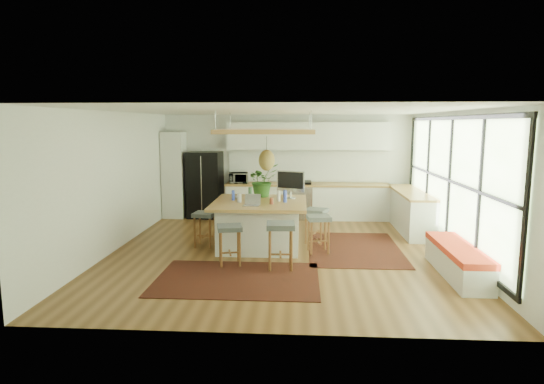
# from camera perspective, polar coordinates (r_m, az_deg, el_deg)

# --- Properties ---
(floor) EXTENTS (7.00, 7.00, 0.00)m
(floor) POSITION_cam_1_polar(r_m,az_deg,el_deg) (8.94, 1.08, -7.49)
(floor) COLOR brown
(floor) RESTS_ON ground
(ceiling) EXTENTS (7.00, 7.00, 0.00)m
(ceiling) POSITION_cam_1_polar(r_m,az_deg,el_deg) (8.59, 1.14, 10.10)
(ceiling) COLOR white
(ceiling) RESTS_ON ground
(wall_back) EXTENTS (6.50, 0.00, 6.50)m
(wall_back) POSITION_cam_1_polar(r_m,az_deg,el_deg) (12.14, 1.85, 3.27)
(wall_back) COLOR silver
(wall_back) RESTS_ON ground
(wall_front) EXTENTS (6.50, 0.00, 6.50)m
(wall_front) POSITION_cam_1_polar(r_m,az_deg,el_deg) (5.21, -0.61, -3.84)
(wall_front) COLOR silver
(wall_front) RESTS_ON ground
(wall_left) EXTENTS (0.00, 7.00, 7.00)m
(wall_left) POSITION_cam_1_polar(r_m,az_deg,el_deg) (9.38, -19.14, 1.23)
(wall_left) COLOR silver
(wall_left) RESTS_ON ground
(wall_right) EXTENTS (0.00, 7.00, 7.00)m
(wall_right) POSITION_cam_1_polar(r_m,az_deg,el_deg) (9.11, 21.98, 0.88)
(wall_right) COLOR silver
(wall_right) RESTS_ON ground
(window_wall) EXTENTS (0.10, 6.20, 2.60)m
(window_wall) POSITION_cam_1_polar(r_m,az_deg,el_deg) (9.10, 21.82, 1.20)
(window_wall) COLOR black
(window_wall) RESTS_ON wall_right
(pantry) EXTENTS (0.55, 0.60, 2.25)m
(pantry) POSITION_cam_1_polar(r_m,az_deg,el_deg) (12.29, -12.09, 2.09)
(pantry) COLOR silver
(pantry) RESTS_ON floor
(back_counter_base) EXTENTS (4.20, 0.60, 0.88)m
(back_counter_base) POSITION_cam_1_polar(r_m,az_deg,el_deg) (11.93, 4.42, -1.25)
(back_counter_base) COLOR silver
(back_counter_base) RESTS_ON floor
(back_counter_top) EXTENTS (4.24, 0.64, 0.05)m
(back_counter_top) POSITION_cam_1_polar(r_m,az_deg,el_deg) (11.86, 4.45, 0.94)
(back_counter_top) COLOR olive
(back_counter_top) RESTS_ON back_counter_base
(backsplash) EXTENTS (4.20, 0.02, 0.80)m
(backsplash) POSITION_cam_1_polar(r_m,az_deg,el_deg) (12.11, 4.45, 3.23)
(backsplash) COLOR white
(backsplash) RESTS_ON wall_back
(upper_cabinets) EXTENTS (4.20, 0.34, 0.70)m
(upper_cabinets) POSITION_cam_1_polar(r_m,az_deg,el_deg) (11.90, 4.51, 7.00)
(upper_cabinets) COLOR silver
(upper_cabinets) RESTS_ON wall_back
(range) EXTENTS (0.76, 0.62, 1.00)m
(range) POSITION_cam_1_polar(r_m,az_deg,el_deg) (11.92, 3.22, -0.96)
(range) COLOR #A5A5AA
(range) RESTS_ON floor
(right_counter_base) EXTENTS (0.60, 2.50, 0.88)m
(right_counter_base) POSITION_cam_1_polar(r_m,az_deg,el_deg) (11.07, 16.92, -2.38)
(right_counter_base) COLOR silver
(right_counter_base) RESTS_ON floor
(right_counter_top) EXTENTS (0.64, 2.54, 0.05)m
(right_counter_top) POSITION_cam_1_polar(r_m,az_deg,el_deg) (10.99, 17.03, -0.02)
(right_counter_top) COLOR olive
(right_counter_top) RESTS_ON right_counter_base
(window_bench) EXTENTS (0.52, 2.00, 0.50)m
(window_bench) POSITION_cam_1_polar(r_m,az_deg,el_deg) (8.12, 22.17, -7.95)
(window_bench) COLOR silver
(window_bench) RESTS_ON floor
(ceiling_panel) EXTENTS (1.86, 1.86, 0.80)m
(ceiling_panel) POSITION_cam_1_polar(r_m,az_deg,el_deg) (9.01, -0.68, 5.89)
(ceiling_panel) COLOR olive
(ceiling_panel) RESTS_ON ceiling
(rug_near) EXTENTS (2.60, 1.80, 0.01)m
(rug_near) POSITION_cam_1_polar(r_m,az_deg,el_deg) (7.46, -4.35, -10.76)
(rug_near) COLOR black
(rug_near) RESTS_ON floor
(rug_right) EXTENTS (1.80, 2.60, 0.01)m
(rug_right) POSITION_cam_1_polar(r_m,az_deg,el_deg) (9.29, 10.20, -6.96)
(rug_right) COLOR black
(rug_right) RESTS_ON floor
(fridge) EXTENTS (0.91, 0.73, 1.74)m
(fridge) POSITION_cam_1_polar(r_m,az_deg,el_deg) (12.15, -8.37, 1.17)
(fridge) COLOR black
(fridge) RESTS_ON floor
(island) EXTENTS (1.85, 1.85, 0.93)m
(island) POSITION_cam_1_polar(r_m,az_deg,el_deg) (9.19, -1.52, -4.04)
(island) COLOR olive
(island) RESTS_ON floor
(stool_near_left) EXTENTS (0.50, 0.50, 0.71)m
(stool_near_left) POSITION_cam_1_polar(r_m,az_deg,el_deg) (8.08, -5.30, -6.65)
(stool_near_left) COLOR #474E4F
(stool_near_left) RESTS_ON floor
(stool_near_right) EXTENTS (0.50, 0.50, 0.80)m
(stool_near_right) POSITION_cam_1_polar(r_m,az_deg,el_deg) (7.85, 1.07, -7.06)
(stool_near_right) COLOR #474E4F
(stool_near_right) RESTS_ON floor
(stool_right_front) EXTENTS (0.49, 0.49, 0.73)m
(stool_right_front) POSITION_cam_1_polar(r_m,az_deg,el_deg) (8.84, 5.83, -5.33)
(stool_right_front) COLOR #474E4F
(stool_right_front) RESTS_ON floor
(stool_right_back) EXTENTS (0.55, 0.55, 0.72)m
(stool_right_back) POSITION_cam_1_polar(r_m,az_deg,el_deg) (9.55, 5.52, -4.27)
(stool_right_back) COLOR #474E4F
(stool_right_back) RESTS_ON floor
(stool_left_side) EXTENTS (0.46, 0.46, 0.70)m
(stool_left_side) POSITION_cam_1_polar(r_m,az_deg,el_deg) (9.33, -8.39, -4.63)
(stool_left_side) COLOR #474E4F
(stool_left_side) RESTS_ON floor
(laptop) EXTENTS (0.35, 0.36, 0.23)m
(laptop) POSITION_cam_1_polar(r_m,az_deg,el_deg) (8.60, -2.58, -0.95)
(laptop) COLOR #A5A5AA
(laptop) RESTS_ON island
(monitor) EXTENTS (0.67, 0.45, 0.58)m
(monitor) POSITION_cam_1_polar(r_m,az_deg,el_deg) (9.43, 2.34, 0.76)
(monitor) COLOR #A5A5AA
(monitor) RESTS_ON island
(microwave) EXTENTS (0.54, 0.35, 0.34)m
(microwave) POSITION_cam_1_polar(r_m,az_deg,el_deg) (11.94, -4.22, 1.92)
(microwave) COLOR #A5A5AA
(microwave) RESTS_ON back_counter_top
(island_plant) EXTENTS (0.92, 0.94, 0.55)m
(island_plant) POSITION_cam_1_polar(r_m,az_deg,el_deg) (9.66, -1.19, 1.05)
(island_plant) COLOR #1E4C19
(island_plant) RESTS_ON island
(island_bowl) EXTENTS (0.22, 0.22, 0.05)m
(island_bowl) POSITION_cam_1_polar(r_m,az_deg,el_deg) (9.47, -4.49, -0.67)
(island_bowl) COLOR white
(island_bowl) RESTS_ON island
(island_bottle_0) EXTENTS (0.07, 0.07, 0.19)m
(island_bottle_0) POSITION_cam_1_polar(r_m,az_deg,el_deg) (9.25, -4.88, -0.45)
(island_bottle_0) COLOR blue
(island_bottle_0) RESTS_ON island
(island_bottle_1) EXTENTS (0.07, 0.07, 0.19)m
(island_bottle_1) POSITION_cam_1_polar(r_m,az_deg,el_deg) (8.99, -4.16, -0.71)
(island_bottle_1) COLOR white
(island_bottle_1) RESTS_ON island
(island_bottle_2) EXTENTS (0.07, 0.07, 0.19)m
(island_bottle_2) POSITION_cam_1_polar(r_m,az_deg,el_deg) (8.77, -0.09, -0.92)
(island_bottle_2) COLOR brown
(island_bottle_2) RESTS_ON island
(island_bottle_3) EXTENTS (0.07, 0.07, 0.19)m
(island_bottle_3) POSITION_cam_1_polar(r_m,az_deg,el_deg) (9.11, 0.68, -0.56)
(island_bottle_3) COLOR white
(island_bottle_3) RESTS_ON island
(island_bottle_4) EXTENTS (0.07, 0.07, 0.19)m
(island_bottle_4) POSITION_cam_1_polar(r_m,az_deg,el_deg) (9.35, -2.62, -0.33)
(island_bottle_4) COLOR #4A7B51
(island_bottle_4) RESTS_ON island
(island_bottle_5) EXTENTS (0.07, 0.07, 0.19)m
(island_bottle_5) POSITION_cam_1_polar(r_m,az_deg,el_deg) (8.96, 1.59, -0.72)
(island_bottle_5) COLOR blue
(island_bottle_5) RESTS_ON island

